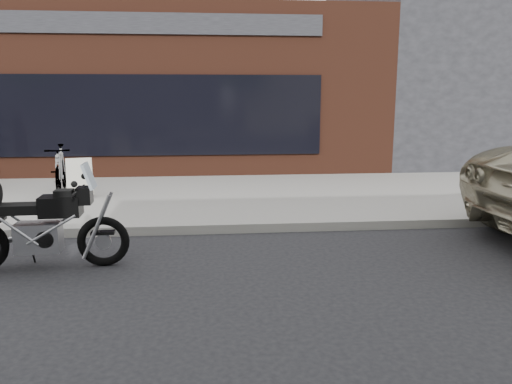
% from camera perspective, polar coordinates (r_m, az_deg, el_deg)
% --- Properties ---
extents(ground, '(120.00, 120.00, 0.00)m').
position_cam_1_polar(ground, '(4.38, -6.92, -19.29)').
color(ground, black).
rests_on(ground, ground).
extents(near_sidewalk, '(44.00, 6.00, 0.15)m').
position_cam_1_polar(near_sidewalk, '(10.99, -6.03, -0.20)').
color(near_sidewalk, gray).
rests_on(near_sidewalk, ground).
extents(storefront, '(14.00, 10.07, 4.50)m').
position_cam_1_polar(storefront, '(17.90, -12.49, 10.94)').
color(storefront, '#562A1C').
rests_on(storefront, ground).
extents(neighbour_building, '(10.00, 10.00, 6.00)m').
position_cam_1_polar(neighbour_building, '(20.35, 24.20, 12.34)').
color(neighbour_building, '#26252A').
rests_on(neighbour_building, ground).
extents(motorcycle, '(2.17, 0.76, 1.37)m').
position_cam_1_polar(motorcycle, '(6.94, -24.48, -3.43)').
color(motorcycle, black).
rests_on(motorcycle, ground).
extents(bicycle_rear, '(0.76, 1.76, 1.02)m').
position_cam_1_polar(bicycle_rear, '(11.34, -21.43, 2.45)').
color(bicycle_rear, gray).
rests_on(bicycle_rear, near_sidewalk).
extents(sandwich_sign, '(0.58, 0.54, 0.80)m').
position_cam_1_polar(sandwich_sign, '(10.77, -19.49, 1.56)').
color(sandwich_sign, silver).
rests_on(sandwich_sign, near_sidewalk).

